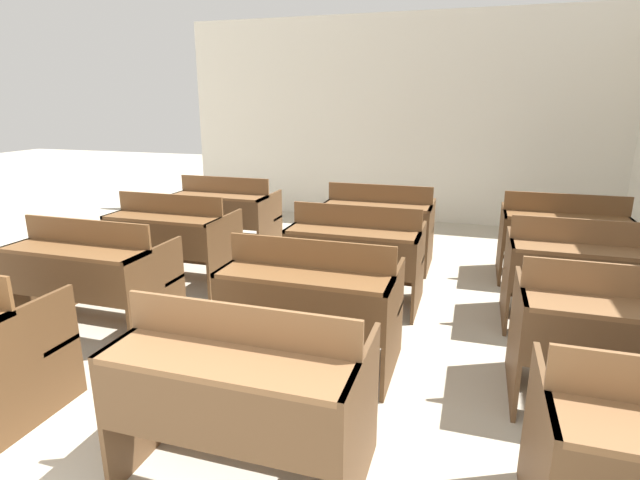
% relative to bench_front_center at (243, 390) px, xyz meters
% --- Properties ---
extents(wall_back, '(6.63, 0.06, 3.04)m').
position_rel_bench_front_center_xyz_m(wall_back, '(-0.25, 5.85, 1.04)').
color(wall_back, white).
rests_on(wall_back, ground_plane).
extents(bench_front_center, '(1.16, 0.73, 0.93)m').
position_rel_bench_front_center_xyz_m(bench_front_center, '(0.00, 0.00, 0.00)').
color(bench_front_center, brown).
rests_on(bench_front_center, ground_plane).
extents(bench_second_left, '(1.16, 0.73, 0.93)m').
position_rel_bench_front_center_xyz_m(bench_second_left, '(-1.89, 1.16, 0.00)').
color(bench_second_left, brown).
rests_on(bench_second_left, ground_plane).
extents(bench_second_center, '(1.16, 0.73, 0.93)m').
position_rel_bench_front_center_xyz_m(bench_second_center, '(-0.03, 1.14, 0.00)').
color(bench_second_center, '#54371E').
rests_on(bench_second_center, ground_plane).
extents(bench_second_right, '(1.16, 0.73, 0.93)m').
position_rel_bench_front_center_xyz_m(bench_second_right, '(1.87, 1.17, 0.00)').
color(bench_second_right, brown).
rests_on(bench_second_right, ground_plane).
extents(bench_third_left, '(1.16, 0.73, 0.93)m').
position_rel_bench_front_center_xyz_m(bench_third_left, '(-1.89, 2.30, 0.00)').
color(bench_third_left, '#54381F').
rests_on(bench_third_left, ground_plane).
extents(bench_third_center, '(1.16, 0.73, 0.93)m').
position_rel_bench_front_center_xyz_m(bench_third_center, '(0.00, 2.32, 0.00)').
color(bench_third_center, brown).
rests_on(bench_third_center, ground_plane).
extents(bench_third_right, '(1.16, 0.73, 0.93)m').
position_rel_bench_front_center_xyz_m(bench_third_right, '(1.87, 2.33, 0.00)').
color(bench_third_right, brown).
rests_on(bench_third_right, ground_plane).
extents(bench_back_left, '(1.16, 0.73, 0.93)m').
position_rel_bench_front_center_xyz_m(bench_back_left, '(-1.92, 3.49, 0.00)').
color(bench_back_left, brown).
rests_on(bench_back_left, ground_plane).
extents(bench_back_center, '(1.16, 0.73, 0.93)m').
position_rel_bench_front_center_xyz_m(bench_back_center, '(-0.01, 3.48, 0.00)').
color(bench_back_center, brown).
rests_on(bench_back_center, ground_plane).
extents(bench_back_right, '(1.16, 0.73, 0.93)m').
position_rel_bench_front_center_xyz_m(bench_back_right, '(1.87, 3.48, 0.00)').
color(bench_back_right, '#54371E').
rests_on(bench_back_right, ground_plane).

